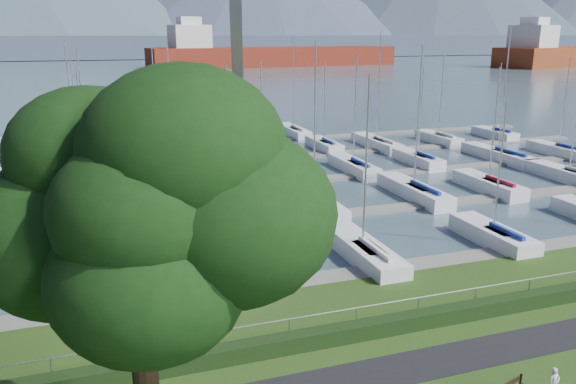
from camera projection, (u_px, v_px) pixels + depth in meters
name	position (u px, v px, depth m)	size (l,w,h in m)	color
path	(413.00, 367.00, 21.54)	(160.00, 2.00, 0.04)	black
water	(118.00, 63.00, 261.51)	(800.00, 540.00, 0.20)	#465B67
hedge	(381.00, 327.00, 23.82)	(80.00, 0.70, 0.70)	black
fence	(378.00, 304.00, 23.96)	(0.04, 0.04, 80.00)	gray
foothill	(112.00, 46.00, 323.63)	(900.00, 80.00, 12.00)	#475468
docks	(236.00, 186.00, 48.05)	(90.00, 41.60, 0.25)	gray
person	(554.00, 379.00, 19.77)	(0.43, 0.28, 1.18)	silver
tree	(150.00, 211.00, 13.08)	(8.61, 7.35, 12.11)	black
crane	(232.00, 124.00, 45.49)	(6.25, 13.47, 22.35)	#4E5055
cargo_ship_mid	(267.00, 57.00, 231.50)	(106.70, 29.70, 21.50)	maroon
cargo_ship_east	(565.00, 56.00, 238.61)	(89.75, 44.32, 21.50)	maroon
sailboat_fleet	(240.00, 115.00, 49.93)	(75.24, 49.93, 13.50)	maroon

